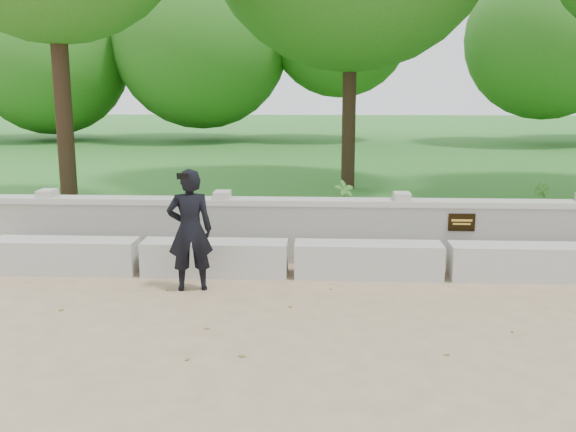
% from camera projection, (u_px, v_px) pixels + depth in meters
% --- Properties ---
extents(ground, '(80.00, 80.00, 0.00)m').
position_uv_depth(ground, '(480.00, 333.00, 6.45)').
color(ground, tan).
rests_on(ground, ground).
extents(lawn, '(40.00, 22.00, 0.25)m').
position_uv_depth(lawn, '(373.00, 162.00, 20.13)').
color(lawn, '#2A6C23').
rests_on(lawn, ground).
extents(concrete_bench, '(11.90, 0.45, 0.45)m').
position_uv_depth(concrete_bench, '(446.00, 261.00, 8.27)').
color(concrete_bench, '#B5B3AB').
rests_on(concrete_bench, ground).
extents(parapet_wall, '(12.50, 0.35, 0.90)m').
position_uv_depth(parapet_wall, '(437.00, 231.00, 8.90)').
color(parapet_wall, '#ABA9A1').
rests_on(parapet_wall, ground).
extents(man_main, '(0.61, 0.56, 1.49)m').
position_uv_depth(man_main, '(190.00, 230.00, 7.69)').
color(man_main, black).
rests_on(man_main, ground).
extents(shrub_a, '(0.43, 0.39, 0.68)m').
position_uv_depth(shrub_a, '(345.00, 201.00, 10.55)').
color(shrub_a, '#367126').
rests_on(shrub_a, lawn).
extents(shrub_b, '(0.39, 0.39, 0.55)m').
position_uv_depth(shrub_b, '(543.00, 200.00, 11.04)').
color(shrub_b, '#367126').
rests_on(shrub_b, lawn).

